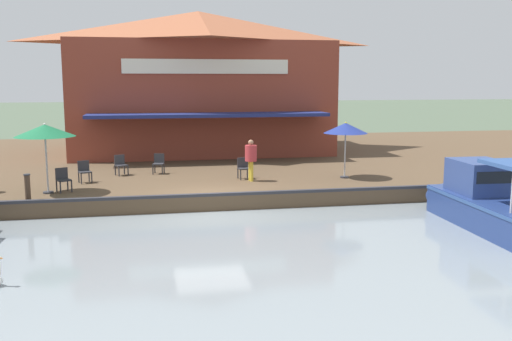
{
  "coord_description": "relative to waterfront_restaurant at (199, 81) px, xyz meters",
  "views": [
    {
      "loc": [
        19.06,
        -2.12,
        4.52
      ],
      "look_at": [
        -1.0,
        1.78,
        1.3
      ],
      "focal_mm": 40.0,
      "sensor_mm": 36.0,
      "label": 1
    }
  ],
  "objects": [
    {
      "name": "waterfront_restaurant",
      "position": [
        0.0,
        0.0,
        0.0
      ],
      "size": [
        10.15,
        14.26,
        7.72
      ],
      "color": "brown",
      "rests_on": "quay_deck"
    },
    {
      "name": "cafe_chair_under_first_umbrella",
      "position": [
        9.58,
        -5.42,
        -3.44
      ],
      "size": [
        0.56,
        0.56,
        0.85
      ],
      "color": "#2D2D33",
      "rests_on": "quay_deck"
    },
    {
      "name": "cafe_chair_back_row_seat",
      "position": [
        7.92,
        -2.52,
        -3.44
      ],
      "size": [
        0.53,
        0.53,
        0.85
      ],
      "color": "#2D2D33",
      "rests_on": "quay_deck"
    },
    {
      "name": "person_mid_patio",
      "position": [
        10.48,
        1.0,
        -2.9
      ],
      "size": [
        0.46,
        0.46,
        1.64
      ],
      "color": "gold",
      "rests_on": "quay_deck"
    },
    {
      "name": "motorboat_second_along",
      "position": [
        16.53,
        7.29,
        -3.74
      ],
      "size": [
        6.15,
        2.06,
        2.19
      ],
      "color": "navy",
      "rests_on": "river_water"
    },
    {
      "name": "cafe_chair_beside_entrance",
      "position": [
        9.89,
        0.81,
        -3.44
      ],
      "size": [
        0.49,
        0.49,
        0.85
      ],
      "color": "#2D2D33",
      "rests_on": "quay_deck"
    },
    {
      "name": "ground_plane",
      "position": [
        13.26,
        -0.92,
        -4.52
      ],
      "size": [
        220.0,
        220.0,
        0.0
      ],
      "primitive_type": "plane",
      "color": "#4C5B47"
    },
    {
      "name": "patio_umbrella_mid_patio_left",
      "position": [
        11.55,
        -6.47,
        -1.71
      ],
      "size": [
        2.07,
        2.07,
        2.47
      ],
      "color": "#B7B7B7",
      "rests_on": "quay_deck"
    },
    {
      "name": "mooring_post",
      "position": [
        12.91,
        -6.89,
        -3.45
      ],
      "size": [
        0.22,
        0.22,
        0.92
      ],
      "color": "#473323",
      "rests_on": "quay_deck"
    },
    {
      "name": "patio_umbrella_by_entrance",
      "position": [
        10.47,
        4.9,
        -1.89
      ],
      "size": [
        1.77,
        1.77,
        2.29
      ],
      "color": "#B7B7B7",
      "rests_on": "quay_deck"
    },
    {
      "name": "quay_deck",
      "position": [
        2.26,
        -0.92,
        -4.22
      ],
      "size": [
        22.0,
        56.0,
        0.6
      ],
      "primitive_type": "cube",
      "color": "brown",
      "rests_on": "ground"
    },
    {
      "name": "cafe_chair_far_corner_seat",
      "position": [
        11.35,
        -5.98,
        -3.44
      ],
      "size": [
        0.59,
        0.59,
        0.85
      ],
      "color": "#2D2D33",
      "rests_on": "quay_deck"
    },
    {
      "name": "quay_edge_fender",
      "position": [
        13.16,
        -0.92,
        -3.87
      ],
      "size": [
        0.2,
        50.4,
        0.1
      ],
      "primitive_type": "cube",
      "color": "#2D2D33",
      "rests_on": "quay_deck"
    },
    {
      "name": "cafe_chair_facing_river",
      "position": [
        8.04,
        -4.1,
        -3.44
      ],
      "size": [
        0.58,
        0.58,
        0.85
      ],
      "color": "#2D2D33",
      "rests_on": "quay_deck"
    },
    {
      "name": "tree_behind_restaurant",
      "position": [
        -5.02,
        3.2,
        0.19
      ],
      "size": [
        4.45,
        4.23,
        6.36
      ],
      "color": "brown",
      "rests_on": "quay_deck"
    }
  ]
}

